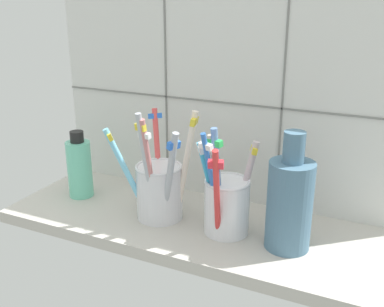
{
  "coord_description": "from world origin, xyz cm",
  "views": [
    {
      "loc": [
        28.05,
        -60.6,
        37.53
      ],
      "look_at": [
        0.0,
        -0.79,
        14.14
      ],
      "focal_mm": 42.57,
      "sensor_mm": 36.0,
      "label": 1
    }
  ],
  "objects": [
    {
      "name": "counter_slab",
      "position": [
        0.0,
        0.0,
        1.0
      ],
      "size": [
        64.0,
        22.0,
        2.0
      ],
      "primitive_type": "cube",
      "color": "#BCB7AD",
      "rests_on": "ground"
    },
    {
      "name": "tile_wall_back",
      "position": [
        0.0,
        12.0,
        22.5
      ],
      "size": [
        64.0,
        2.2,
        45.0
      ],
      "color": "silver",
      "rests_on": "ground"
    },
    {
      "name": "toothbrush_cup_right",
      "position": [
        5.89,
        -1.08,
        7.25
      ],
      "size": [
        8.79,
        12.13,
        17.6
      ],
      "color": "white",
      "rests_on": "counter_slab"
    },
    {
      "name": "soap_bottle",
      "position": [
        -23.27,
        0.56,
        7.53
      ],
      "size": [
        4.43,
        4.43,
        12.38
      ],
      "color": "#6FD6B4",
      "rests_on": "counter_slab"
    },
    {
      "name": "ceramic_vase",
      "position": [
        15.66,
        -1.2,
        9.25
      ],
      "size": [
        6.58,
        6.58,
        17.77
      ],
      "color": "slate",
      "rests_on": "counter_slab"
    },
    {
      "name": "toothbrush_cup_left",
      "position": [
        -5.84,
        -1.03,
        7.49
      ],
      "size": [
        13.47,
        11.03,
        19.1
      ],
      "color": "silver",
      "rests_on": "counter_slab"
    }
  ]
}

